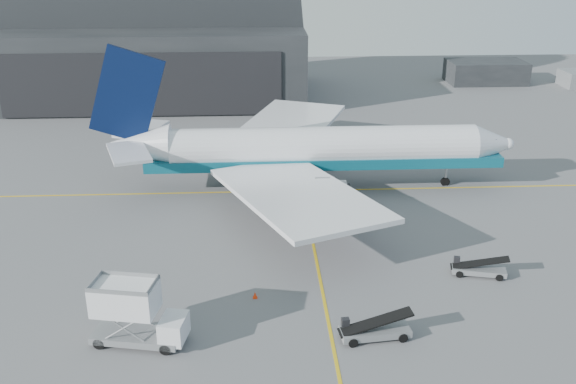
{
  "coord_description": "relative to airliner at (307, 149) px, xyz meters",
  "views": [
    {
      "loc": [
        -5.0,
        -44.77,
        26.39
      ],
      "look_at": [
        -2.2,
        8.7,
        4.5
      ],
      "focal_mm": 40.0,
      "sensor_mm": 36.0,
      "label": 1
    }
  ],
  "objects": [
    {
      "name": "hangar",
      "position": [
        -22.46,
        44.15,
        5.06
      ],
      "size": [
        50.0,
        28.3,
        28.0
      ],
      "color": "black",
      "rests_on": "ground"
    },
    {
      "name": "airliner",
      "position": [
        0.0,
        0.0,
        0.0
      ],
      "size": [
        45.62,
        44.24,
        16.01
      ],
      "color": "white",
      "rests_on": "ground"
    },
    {
      "name": "distant_bldg_a",
      "position": [
        37.54,
        51.2,
        -4.48
      ],
      "size": [
        14.0,
        8.0,
        4.0
      ],
      "primitive_type": "cube",
      "color": "black",
      "rests_on": "ground"
    },
    {
      "name": "catering_truck",
      "position": [
        -13.93,
        -27.96,
        -2.21
      ],
      "size": [
        6.85,
        3.59,
        4.48
      ],
      "rotation": [
        0.0,
        0.0,
        -0.19
      ],
      "color": "gray",
      "rests_on": "ground"
    },
    {
      "name": "belt_loader_a",
      "position": [
        2.5,
        -28.31,
        -3.87
      ],
      "size": [
        5.28,
        2.29,
        1.98
      ],
      "rotation": [
        0.0,
        0.0,
        0.11
      ],
      "color": "gray",
      "rests_on": "ground"
    },
    {
      "name": "pushback_tug",
      "position": [
        -1.23,
        -9.06,
        -3.84
      ],
      "size": [
        4.15,
        3.17,
        1.71
      ],
      "rotation": [
        0.0,
        0.0,
        0.34
      ],
      "color": "black",
      "rests_on": "ground"
    },
    {
      "name": "ground",
      "position": [
        -0.46,
        -20.8,
        -4.48
      ],
      "size": [
        200.0,
        200.0,
        0.0
      ],
      "primitive_type": "plane",
      "color": "#565659",
      "rests_on": "ground"
    },
    {
      "name": "belt_loader_b",
      "position": [
        12.63,
        -19.98,
        -3.94
      ],
      "size": [
        4.71,
        2.42,
        1.76
      ],
      "rotation": [
        0.0,
        0.0,
        -0.23
      ],
      "color": "gray",
      "rests_on": "ground"
    },
    {
      "name": "taxi_lines",
      "position": [
        -0.46,
        -8.13,
        -4.47
      ],
      "size": [
        80.0,
        42.12,
        0.02
      ],
      "color": "gold",
      "rests_on": "ground"
    },
    {
      "name": "traffic_cone",
      "position": [
        -5.77,
        -22.64,
        -4.23
      ],
      "size": [
        0.36,
        0.36,
        0.52
      ],
      "color": "red",
      "rests_on": "ground"
    }
  ]
}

